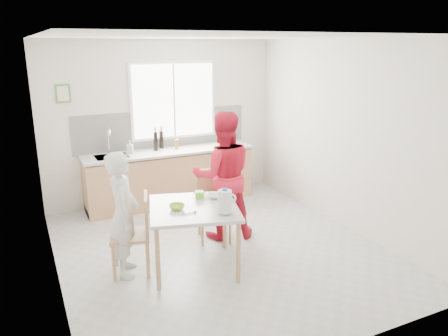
% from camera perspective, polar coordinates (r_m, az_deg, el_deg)
% --- Properties ---
extents(ground, '(4.50, 4.50, 0.00)m').
position_cam_1_polar(ground, '(5.90, -0.67, -10.48)').
color(ground, '#B7B7B2').
rests_on(ground, ground).
extents(room_shell, '(4.50, 4.50, 4.50)m').
position_cam_1_polar(room_shell, '(5.37, -0.72, 5.44)').
color(room_shell, silver).
rests_on(room_shell, ground).
extents(window, '(1.50, 0.06, 1.30)m').
position_cam_1_polar(window, '(7.48, -6.59, 8.75)').
color(window, white).
rests_on(window, room_shell).
extents(backsplash, '(3.00, 0.02, 0.65)m').
position_cam_1_polar(backsplash, '(7.50, -7.96, 5.05)').
color(backsplash, white).
rests_on(backsplash, room_shell).
extents(picture_frame, '(0.22, 0.03, 0.28)m').
position_cam_1_polar(picture_frame, '(7.09, -20.30, 9.12)').
color(picture_frame, '#449242').
rests_on(picture_frame, room_shell).
extents(kitchen_counter, '(2.84, 0.64, 1.37)m').
position_cam_1_polar(kitchen_counter, '(7.43, -7.06, -1.44)').
color(kitchen_counter, tan).
rests_on(kitchen_counter, ground).
extents(dining_table, '(1.25, 1.25, 0.78)m').
position_cam_1_polar(dining_table, '(5.18, -3.95, -5.89)').
color(dining_table, silver).
rests_on(dining_table, ground).
extents(chair_left, '(0.54, 0.54, 0.96)m').
position_cam_1_polar(chair_left, '(5.23, -11.39, -8.04)').
color(chair_left, tan).
rests_on(chair_left, ground).
extents(chair_far, '(0.55, 0.55, 0.96)m').
position_cam_1_polar(chair_far, '(6.04, -1.42, -4.36)').
color(chair_far, tan).
rests_on(chair_far, ground).
extents(person_white, '(0.49, 0.62, 1.48)m').
position_cam_1_polar(person_white, '(5.15, -12.98, -5.91)').
color(person_white, silver).
rests_on(person_white, ground).
extents(person_red, '(1.01, 0.88, 1.77)m').
position_cam_1_polar(person_red, '(5.96, -0.15, -1.01)').
color(person_red, red).
rests_on(person_red, ground).
extents(bowl_green, '(0.22, 0.22, 0.06)m').
position_cam_1_polar(bowl_green, '(5.08, -6.17, -5.08)').
color(bowl_green, '#A1CE2F').
rests_on(bowl_green, dining_table).
extents(bowl_white, '(0.23, 0.23, 0.05)m').
position_cam_1_polar(bowl_white, '(5.41, -1.08, -3.71)').
color(bowl_white, white).
rests_on(bowl_white, dining_table).
extents(milk_jug, '(0.22, 0.16, 0.28)m').
position_cam_1_polar(milk_jug, '(4.88, 0.14, -4.34)').
color(milk_jug, white).
rests_on(milk_jug, dining_table).
extents(green_box, '(0.12, 0.12, 0.09)m').
position_cam_1_polar(green_box, '(5.40, -3.23, -3.50)').
color(green_box, '#76D130').
rests_on(green_box, dining_table).
extents(spoon, '(0.16, 0.02, 0.01)m').
position_cam_1_polar(spoon, '(4.93, -4.63, -5.90)').
color(spoon, '#A5A5AA').
rests_on(spoon, dining_table).
extents(cutting_board, '(0.41, 0.35, 0.01)m').
position_cam_1_polar(cutting_board, '(7.60, -0.04, 3.03)').
color(cutting_board, '#A9D631').
rests_on(cutting_board, kitchen_counter).
extents(wine_bottle_a, '(0.07, 0.07, 0.32)m').
position_cam_1_polar(wine_bottle_a, '(7.26, -8.92, 3.47)').
color(wine_bottle_a, black).
rests_on(wine_bottle_a, kitchen_counter).
extents(wine_bottle_b, '(0.07, 0.07, 0.30)m').
position_cam_1_polar(wine_bottle_b, '(7.43, -8.16, 3.71)').
color(wine_bottle_b, black).
rests_on(wine_bottle_b, kitchen_counter).
extents(jar_amber, '(0.06, 0.06, 0.16)m').
position_cam_1_polar(jar_amber, '(7.35, -6.19, 3.10)').
color(jar_amber, olive).
rests_on(jar_amber, kitchen_counter).
extents(soap_bottle, '(0.12, 0.12, 0.21)m').
position_cam_1_polar(soap_bottle, '(7.18, -12.19, 2.71)').
color(soap_bottle, '#999999').
rests_on(soap_bottle, kitchen_counter).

